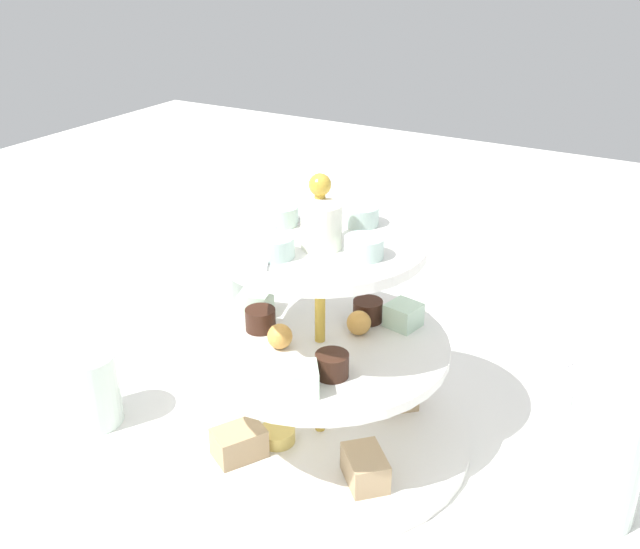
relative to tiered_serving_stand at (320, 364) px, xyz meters
name	(u,v)px	position (x,y,z in m)	size (l,w,h in m)	color
ground_plane	(320,437)	(0.00, 0.00, -0.09)	(2.40, 2.40, 0.00)	white
tiered_serving_stand	(320,364)	(0.00, 0.00, 0.00)	(0.30, 0.30, 0.28)	white
water_glass_tall_right	(604,457)	(-0.03, 0.27, -0.03)	(0.07, 0.07, 0.12)	silver
water_glass_short_left	(230,296)	(-0.15, -0.22, -0.05)	(0.06, 0.06, 0.08)	silver
teacup_with_saucer	(338,293)	(-0.26, -0.12, -0.06)	(0.09, 0.09, 0.05)	white
butter_knife_right	(513,337)	(-0.30, 0.11, -0.09)	(0.17, 0.01, 0.00)	silver
water_glass_mid_back	(91,389)	(0.09, -0.22, -0.05)	(0.06, 0.06, 0.08)	silver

